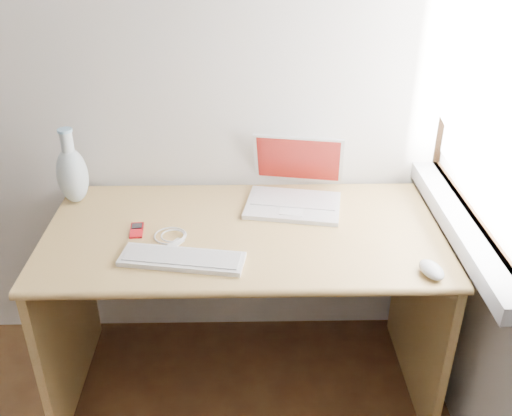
{
  "coord_description": "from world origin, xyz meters",
  "views": [
    {
      "loc": [
        0.97,
        -0.34,
        1.78
      ],
      "look_at": [
        1.0,
        1.35,
        0.84
      ],
      "focal_mm": 40.0,
      "sensor_mm": 36.0,
      "label": 1
    }
  ],
  "objects_px": {
    "desk": "(244,265)",
    "external_keyboard": "(182,259)",
    "vase": "(72,173)",
    "laptop": "(292,189)"
  },
  "relations": [
    {
      "from": "desk",
      "to": "external_keyboard",
      "type": "distance_m",
      "value": 0.41
    },
    {
      "from": "external_keyboard",
      "to": "vase",
      "type": "height_order",
      "value": "vase"
    },
    {
      "from": "external_keyboard",
      "to": "vase",
      "type": "bearing_deg",
      "value": 146.38
    },
    {
      "from": "desk",
      "to": "vase",
      "type": "distance_m",
      "value": 0.73
    },
    {
      "from": "vase",
      "to": "laptop",
      "type": "bearing_deg",
      "value": -1.18
    },
    {
      "from": "laptop",
      "to": "desk",
      "type": "bearing_deg",
      "value": -137.13
    },
    {
      "from": "laptop",
      "to": "vase",
      "type": "height_order",
      "value": "vase"
    },
    {
      "from": "desk",
      "to": "external_keyboard",
      "type": "bearing_deg",
      "value": -125.0
    },
    {
      "from": "vase",
      "to": "external_keyboard",
      "type": "bearing_deg",
      "value": -43.16
    },
    {
      "from": "desk",
      "to": "laptop",
      "type": "xyz_separation_m",
      "value": [
        0.19,
        0.12,
        0.27
      ]
    }
  ]
}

